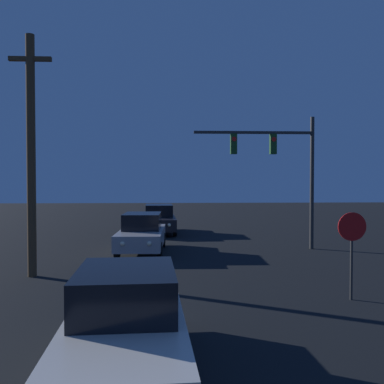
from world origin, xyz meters
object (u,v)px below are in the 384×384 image
object	(u,v)px
car_near	(126,324)
stop_sign	(352,239)
car_mid	(142,233)
utility_pole	(31,152)
car_far	(159,219)
traffic_signal_mast	(281,160)

from	to	relation	value
car_near	stop_sign	xyz separation A→B (m)	(5.38, 4.01, 0.77)
car_mid	utility_pole	bearing A→B (deg)	56.34
car_far	stop_sign	xyz separation A→B (m)	(5.34, -14.32, 0.77)
car_near	traffic_signal_mast	xyz separation A→B (m)	(5.65, 12.16, 3.17)
stop_sign	utility_pole	world-z (taller)	utility_pole
car_far	stop_sign	size ratio (longest dim) A/B	2.11
car_far	utility_pole	world-z (taller)	utility_pole
stop_sign	utility_pole	xyz separation A→B (m)	(-9.12, 3.16, 2.40)
traffic_signal_mast	car_near	bearing A→B (deg)	-114.92
car_mid	car_near	bearing A→B (deg)	94.22
stop_sign	car_mid	bearing A→B (deg)	127.47
traffic_signal_mast	car_mid	bearing A→B (deg)	-175.75
car_far	utility_pole	size ratio (longest dim) A/B	0.62
traffic_signal_mast	stop_sign	size ratio (longest dim) A/B	2.61
car_far	car_near	bearing A→B (deg)	87.49
car_mid	stop_sign	distance (m)	9.73
car_mid	utility_pole	distance (m)	6.40
car_mid	traffic_signal_mast	world-z (taller)	traffic_signal_mast
car_near	car_mid	bearing A→B (deg)	-90.20
car_mid	traffic_signal_mast	bearing A→B (deg)	-174.08
car_near	stop_sign	distance (m)	6.75
car_mid	utility_pole	xyz separation A→B (m)	(-3.22, -4.54, 3.17)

